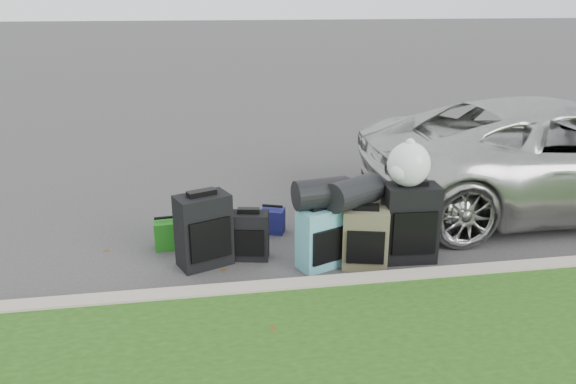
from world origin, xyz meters
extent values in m
plane|color=#383535|center=(0.00, 0.00, 0.00)|extent=(120.00, 120.00, 0.00)
cube|color=#9E937F|center=(0.00, -1.00, 0.07)|extent=(120.00, 0.18, 0.15)
imported|color=#B7B7B2|center=(3.34, 0.67, 0.66)|extent=(4.85, 2.37, 1.33)
cube|color=black|center=(-0.55, -0.15, 0.24)|extent=(0.42, 0.28, 0.48)
cube|color=black|center=(-0.99, -0.22, 0.36)|extent=(0.57, 0.46, 0.71)
cube|color=#46422D|center=(0.53, -0.51, 0.29)|extent=(0.48, 0.36, 0.59)
cube|color=teal|center=(0.10, -0.45, 0.30)|extent=(0.48, 0.39, 0.60)
cube|color=black|center=(1.00, -0.43, 0.39)|extent=(0.53, 0.34, 0.77)
cube|color=#20751A|center=(-1.36, 0.23, 0.15)|extent=(0.27, 0.23, 0.29)
cube|color=navy|center=(-0.23, 0.46, 0.13)|extent=(0.30, 0.27, 0.27)
cylinder|color=black|center=(0.42, -0.43, 0.73)|extent=(0.60, 0.52, 0.29)
cylinder|color=black|center=(0.11, -0.42, 0.74)|extent=(0.54, 0.36, 0.28)
sphere|color=white|center=(0.95, -0.41, 0.98)|extent=(0.41, 0.41, 0.41)
camera|label=1|loc=(-0.99, -5.22, 2.47)|focal=35.00mm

